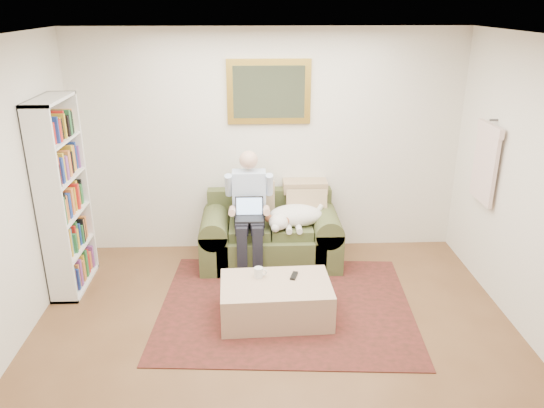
{
  "coord_description": "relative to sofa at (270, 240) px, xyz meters",
  "views": [
    {
      "loc": [
        -0.19,
        -3.49,
        2.86
      ],
      "look_at": [
        0.01,
        1.45,
        0.95
      ],
      "focal_mm": 35.0,
      "sensor_mm": 36.0,
      "label": 1
    }
  ],
  "objects": [
    {
      "name": "room_shell",
      "position": [
        -0.01,
        -1.71,
        1.03
      ],
      "size": [
        4.51,
        5.0,
        2.61
      ],
      "color": "brown",
      "rests_on": "ground"
    },
    {
      "name": "bookshelf",
      "position": [
        -2.11,
        -0.47,
        0.73
      ],
      "size": [
        0.28,
        0.8,
        2.0
      ],
      "primitive_type": null,
      "color": "white",
      "rests_on": "room_shell"
    },
    {
      "name": "laptop",
      "position": [
        -0.24,
        -0.21,
        0.42
      ],
      "size": [
        0.31,
        0.24,
        0.22
      ],
      "color": "black",
      "rests_on": "seated_man"
    },
    {
      "name": "coffee_mug",
      "position": [
        -0.15,
        -1.07,
        0.15
      ],
      "size": [
        0.08,
        0.08,
        0.1
      ],
      "primitive_type": "cylinder",
      "color": "white",
      "rests_on": "ottoman"
    },
    {
      "name": "wall_mirror",
      "position": [
        -0.0,
        0.41,
        1.63
      ],
      "size": [
        0.94,
        0.04,
        0.72
      ],
      "color": "gold",
      "rests_on": "room_shell"
    },
    {
      "name": "sofa",
      "position": [
        0.0,
        0.0,
        0.0
      ],
      "size": [
        1.58,
        0.8,
        0.95
      ],
      "color": "#4B562D",
      "rests_on": "room_shell"
    },
    {
      "name": "seated_man",
      "position": [
        -0.24,
        -0.14,
        0.39
      ],
      "size": [
        0.52,
        0.74,
        1.33
      ],
      "primitive_type": null,
      "color": "#8CA6D8",
      "rests_on": "sofa"
    },
    {
      "name": "hanging_shirt",
      "position": [
        2.18,
        -0.47,
        1.08
      ],
      "size": [
        0.06,
        0.52,
        0.9
      ],
      "primitive_type": null,
      "color": "beige",
      "rests_on": "room_shell"
    },
    {
      "name": "rug",
      "position": [
        0.12,
        -1.0,
        -0.27
      ],
      "size": [
        2.6,
        2.14,
        0.01
      ],
      "primitive_type": "cube",
      "rotation": [
        0.0,
        0.0,
        -0.07
      ],
      "color": "black",
      "rests_on": "room_shell"
    },
    {
      "name": "ottoman",
      "position": [
        0.01,
        -1.19,
        -0.08
      ],
      "size": [
        1.06,
        0.7,
        0.38
      ],
      "primitive_type": "cube",
      "rotation": [
        0.0,
        0.0,
        0.04
      ],
      "color": "tan",
      "rests_on": "room_shell"
    },
    {
      "name": "sleeping_dog",
      "position": [
        0.28,
        -0.08,
        0.33
      ],
      "size": [
        0.65,
        0.41,
        0.24
      ],
      "primitive_type": null,
      "color": "white",
      "rests_on": "sofa"
    },
    {
      "name": "tv_remote",
      "position": [
        0.19,
        -1.07,
        0.11
      ],
      "size": [
        0.09,
        0.16,
        0.02
      ],
      "primitive_type": "cube",
      "rotation": [
        0.0,
        0.0,
        -0.29
      ],
      "color": "black",
      "rests_on": "ottoman"
    }
  ]
}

